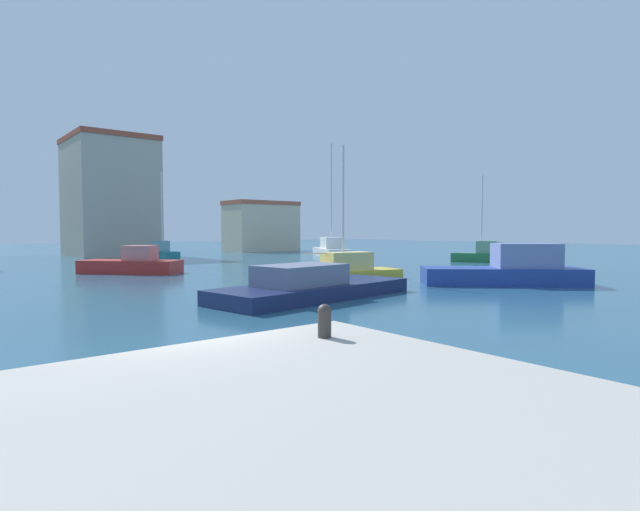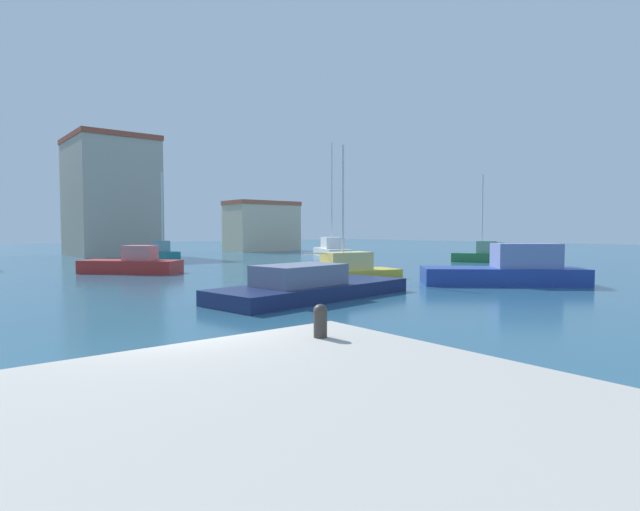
{
  "view_description": "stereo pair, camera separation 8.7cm",
  "coord_description": "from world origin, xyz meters",
  "px_view_note": "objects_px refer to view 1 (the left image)",
  "views": [
    {
      "loc": [
        -3.63,
        -8.23,
        2.6
      ],
      "look_at": [
        16.88,
        17.18,
        0.94
      ],
      "focal_mm": 28.19,
      "sensor_mm": 36.0,
      "label": 1
    },
    {
      "loc": [
        -3.56,
        -8.29,
        2.6
      ],
      "look_at": [
        16.88,
        17.18,
        0.94
      ],
      "focal_mm": 28.19,
      "sensor_mm": 36.0,
      "label": 2
    }
  ],
  "objects_px": {
    "motorboat_red_far_left": "(132,264)",
    "sailboat_green_far_right": "(482,254)",
    "mooring_bollard": "(325,319)",
    "motorboat_navy_center_channel": "(310,286)",
    "sailboat_teal_distant_east": "(162,254)",
    "sailboat_yellow_near_pier": "(344,270)",
    "motorboat_blue_behind_lamppost": "(509,270)",
    "sailboat_white_distant_north": "(331,249)"
  },
  "relations": [
    {
      "from": "sailboat_teal_distant_east",
      "to": "motorboat_blue_behind_lamppost",
      "type": "distance_m",
      "value": 26.59
    },
    {
      "from": "sailboat_green_far_right",
      "to": "motorboat_navy_center_channel",
      "type": "distance_m",
      "value": 25.43
    },
    {
      "from": "sailboat_white_distant_north",
      "to": "sailboat_teal_distant_east",
      "type": "distance_m",
      "value": 16.8
    },
    {
      "from": "motorboat_red_far_left",
      "to": "sailboat_yellow_near_pier",
      "type": "bearing_deg",
      "value": -56.68
    },
    {
      "from": "mooring_bollard",
      "to": "motorboat_blue_behind_lamppost",
      "type": "height_order",
      "value": "motorboat_blue_behind_lamppost"
    },
    {
      "from": "sailboat_yellow_near_pier",
      "to": "motorboat_navy_center_channel",
      "type": "xyz_separation_m",
      "value": [
        -5.74,
        -4.5,
        -0.07
      ]
    },
    {
      "from": "mooring_bollard",
      "to": "motorboat_navy_center_channel",
      "type": "height_order",
      "value": "mooring_bollard"
    },
    {
      "from": "sailboat_yellow_near_pier",
      "to": "sailboat_white_distant_north",
      "type": "bearing_deg",
      "value": 51.41
    },
    {
      "from": "sailboat_green_far_right",
      "to": "sailboat_yellow_near_pier",
      "type": "distance_m",
      "value": 18.69
    },
    {
      "from": "mooring_bollard",
      "to": "sailboat_teal_distant_east",
      "type": "xyz_separation_m",
      "value": [
        10.14,
        32.48,
        -0.5
      ]
    },
    {
      "from": "motorboat_blue_behind_lamppost",
      "to": "motorboat_navy_center_channel",
      "type": "bearing_deg",
      "value": 168.25
    },
    {
      "from": "sailboat_white_distant_north",
      "to": "motorboat_navy_center_channel",
      "type": "xyz_separation_m",
      "value": [
        -20.28,
        -22.72,
        -0.26
      ]
    },
    {
      "from": "mooring_bollard",
      "to": "motorboat_navy_center_channel",
      "type": "xyz_separation_m",
      "value": [
        6.64,
        8.93,
        -0.73
      ]
    },
    {
      "from": "sailboat_teal_distant_east",
      "to": "sailboat_yellow_near_pier",
      "type": "height_order",
      "value": "sailboat_teal_distant_east"
    },
    {
      "from": "sailboat_yellow_near_pier",
      "to": "sailboat_teal_distant_east",
      "type": "bearing_deg",
      "value": 96.71
    },
    {
      "from": "mooring_bollard",
      "to": "sailboat_teal_distant_east",
      "type": "relative_size",
      "value": 0.07
    },
    {
      "from": "mooring_bollard",
      "to": "sailboat_teal_distant_east",
      "type": "distance_m",
      "value": 34.03
    },
    {
      "from": "sailboat_yellow_near_pier",
      "to": "sailboat_green_far_right",
      "type": "bearing_deg",
      "value": 11.64
    },
    {
      "from": "sailboat_teal_distant_east",
      "to": "motorboat_navy_center_channel",
      "type": "relative_size",
      "value": 0.81
    },
    {
      "from": "mooring_bollard",
      "to": "motorboat_navy_center_channel",
      "type": "bearing_deg",
      "value": 53.37
    },
    {
      "from": "sailboat_white_distant_north",
      "to": "sailboat_green_far_right",
      "type": "distance_m",
      "value": 14.93
    },
    {
      "from": "sailboat_white_distant_north",
      "to": "sailboat_yellow_near_pier",
      "type": "bearing_deg",
      "value": -128.59
    },
    {
      "from": "motorboat_blue_behind_lamppost",
      "to": "sailboat_yellow_near_pier",
      "type": "xyz_separation_m",
      "value": [
        -4.59,
        6.65,
        -0.17
      ]
    },
    {
      "from": "sailboat_teal_distant_east",
      "to": "motorboat_blue_behind_lamppost",
      "type": "bearing_deg",
      "value": -75.11
    },
    {
      "from": "motorboat_red_far_left",
      "to": "motorboat_navy_center_channel",
      "type": "relative_size",
      "value": 0.65
    },
    {
      "from": "motorboat_red_far_left",
      "to": "mooring_bollard",
      "type": "bearing_deg",
      "value": -101.84
    },
    {
      "from": "mooring_bollard",
      "to": "sailboat_white_distant_north",
      "type": "xyz_separation_m",
      "value": [
        26.92,
        31.65,
        -0.47
      ]
    },
    {
      "from": "mooring_bollard",
      "to": "sailboat_yellow_near_pier",
      "type": "xyz_separation_m",
      "value": [
        12.38,
        13.43,
        -0.66
      ]
    },
    {
      "from": "motorboat_blue_behind_lamppost",
      "to": "motorboat_navy_center_channel",
      "type": "distance_m",
      "value": 10.55
    },
    {
      "from": "sailboat_yellow_near_pier",
      "to": "motorboat_navy_center_channel",
      "type": "bearing_deg",
      "value": -141.88
    },
    {
      "from": "mooring_bollard",
      "to": "sailboat_green_far_right",
      "type": "xyz_separation_m",
      "value": [
        30.68,
        17.2,
        -0.56
      ]
    },
    {
      "from": "mooring_bollard",
      "to": "sailboat_teal_distant_east",
      "type": "height_order",
      "value": "sailboat_teal_distant_east"
    },
    {
      "from": "motorboat_red_far_left",
      "to": "sailboat_green_far_right",
      "type": "xyz_separation_m",
      "value": [
        25.55,
        -7.26,
        0.08
      ]
    },
    {
      "from": "motorboat_blue_behind_lamppost",
      "to": "sailboat_green_far_right",
      "type": "distance_m",
      "value": 17.22
    },
    {
      "from": "mooring_bollard",
      "to": "sailboat_yellow_near_pier",
      "type": "bearing_deg",
      "value": 47.34
    },
    {
      "from": "mooring_bollard",
      "to": "sailboat_white_distant_north",
      "type": "distance_m",
      "value": 41.55
    },
    {
      "from": "motorboat_red_far_left",
      "to": "sailboat_green_far_right",
      "type": "distance_m",
      "value": 26.56
    },
    {
      "from": "sailboat_teal_distant_east",
      "to": "sailboat_yellow_near_pier",
      "type": "relative_size",
      "value": 1.02
    },
    {
      "from": "sailboat_green_far_right",
      "to": "mooring_bollard",
      "type": "bearing_deg",
      "value": -150.72
    },
    {
      "from": "motorboat_red_far_left",
      "to": "sailboat_yellow_near_pier",
      "type": "distance_m",
      "value": 13.2
    },
    {
      "from": "mooring_bollard",
      "to": "motorboat_red_far_left",
      "type": "height_order",
      "value": "motorboat_red_far_left"
    },
    {
      "from": "mooring_bollard",
      "to": "sailboat_yellow_near_pier",
      "type": "distance_m",
      "value": 18.28
    }
  ]
}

